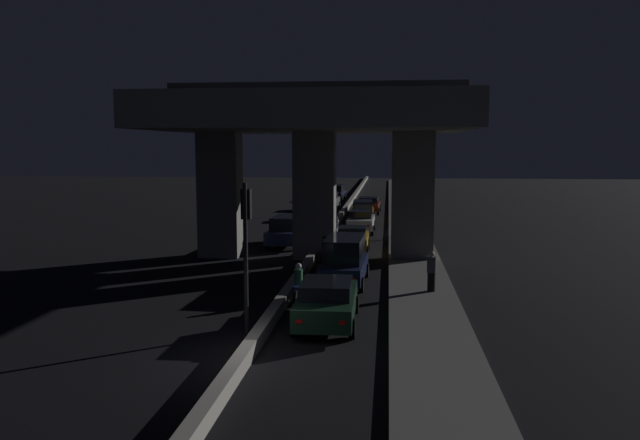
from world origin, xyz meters
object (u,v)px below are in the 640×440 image
street_lamp (395,169)px  pedestrian_on_sidewalk (432,272)px  car_dark_blue_fourth_oncoming (336,192)px  motorcycle_blue_filtering_near (298,286)px  car_taxi_yellow_fifth (363,210)px  motorcycle_white_filtering_far (336,229)px  car_taxi_yellow_third (353,240)px  car_dark_blue_second (344,260)px  car_dark_green_lead (327,301)px  motorcycle_red_filtering_mid (324,250)px  car_grey_third_oncoming (328,201)px  car_dark_blue_second_oncoming (316,211)px  car_dark_red_sixth (369,205)px  car_white_fourth (361,221)px  traffic_light_left_of_median (246,231)px  car_dark_blue_lead_oncoming (287,230)px

street_lamp → pedestrian_on_sidewalk: 15.62m
car_dark_blue_fourth_oncoming → motorcycle_blue_filtering_near: 45.87m
car_taxi_yellow_fifth → motorcycle_blue_filtering_near: 26.50m
car_dark_blue_fourth_oncoming → motorcycle_white_filtering_far: car_dark_blue_fourth_oncoming is taller
car_taxi_yellow_third → pedestrian_on_sidewalk: (3.67, -9.21, 0.17)m
car_dark_blue_second → motorcycle_blue_filtering_near: bearing=158.0°
car_dark_green_lead → motorcycle_blue_filtering_near: 3.22m
car_dark_blue_fourth_oncoming → motorcycle_red_filtering_mid: size_ratio=2.37×
car_taxi_yellow_fifth → car_dark_blue_fourth_oncoming: 19.70m
car_grey_third_oncoming → pedestrian_on_sidewalk: (7.32, -33.40, 0.13)m
pedestrian_on_sidewalk → car_taxi_yellow_third: bearing=111.7°
car_dark_blue_second_oncoming → car_dark_red_sixth: bearing=140.1°
car_dark_red_sixth → car_grey_third_oncoming: 4.95m
car_dark_blue_fourth_oncoming → car_white_fourth: bearing=11.2°
car_dark_green_lead → car_dark_blue_second: 6.29m
car_dark_blue_second → car_dark_blue_fourth_oncoming: car_dark_blue_second is taller
car_dark_blue_second → pedestrian_on_sidewalk: car_dark_blue_second is taller
pedestrian_on_sidewalk → motorcycle_red_filtering_mid: bearing=125.5°
car_taxi_yellow_third → car_dark_blue_second_oncoming: 16.20m
car_grey_third_oncoming → motorcycle_red_filtering_mid: car_grey_third_oncoming is taller
car_dark_green_lead → car_dark_blue_fourth_oncoming: bearing=3.6°
car_dark_green_lead → car_dark_red_sixth: car_dark_green_lead is taller
car_dark_blue_second → car_white_fourth: car_dark_blue_second is taller
street_lamp → motorcycle_blue_filtering_near: (-3.76, -16.83, -3.81)m
car_dark_red_sixth → car_dark_blue_second_oncoming: bearing=144.8°
street_lamp → car_white_fourth: 5.00m
car_dark_green_lead → car_dark_blue_fourth_oncoming: 48.86m
car_dark_blue_second → pedestrian_on_sidewalk: size_ratio=2.84×
traffic_light_left_of_median → motorcycle_white_filtering_far: bearing=86.9°
car_dark_green_lead → car_dark_blue_fourth_oncoming: size_ratio=1.01×
car_dark_green_lead → car_dark_blue_fourth_oncoming: car_dark_blue_fourth_oncoming is taller
car_dark_green_lead → car_white_fourth: (0.16, 22.32, -0.01)m
car_grey_third_oncoming → car_dark_blue_fourth_oncoming: car_dark_blue_fourth_oncoming is taller
car_white_fourth → motorcycle_white_filtering_far: (-1.50, -2.95, -0.15)m
car_dark_red_sixth → car_dark_blue_fourth_oncoming: (-4.05, 13.80, 0.10)m
car_dark_blue_fourth_oncoming → car_dark_blue_second: bearing=8.0°
street_lamp → car_dark_red_sixth: size_ratio=1.62×
car_dark_blue_second → pedestrian_on_sidewalk: (3.59, -1.70, -0.10)m
street_lamp → car_white_fourth: bearing=130.7°
car_dark_green_lead → car_taxi_yellow_third: size_ratio=1.14×
car_grey_third_oncoming → motorcycle_blue_filtering_near: size_ratio=2.21×
car_white_fourth → car_taxi_yellow_third: bearing=-179.4°
car_dark_blue_second → car_dark_blue_second_oncoming: car_dark_blue_second is taller
motorcycle_red_filtering_mid → pedestrian_on_sidewalk: pedestrian_on_sidewalk is taller
motorcycle_blue_filtering_near → car_white_fourth: bearing=-3.2°
car_dark_blue_fourth_oncoming → traffic_light_left_of_median: bearing=4.3°
traffic_light_left_of_median → car_dark_blue_lead_oncoming: traffic_light_left_of_median is taller
car_dark_green_lead → motorcycle_red_filtering_mid: bearing=5.5°
car_dark_blue_second → motorcycle_red_filtering_mid: (-1.42, 5.32, -0.47)m
street_lamp → motorcycle_red_filtering_mid: bearing=-114.2°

